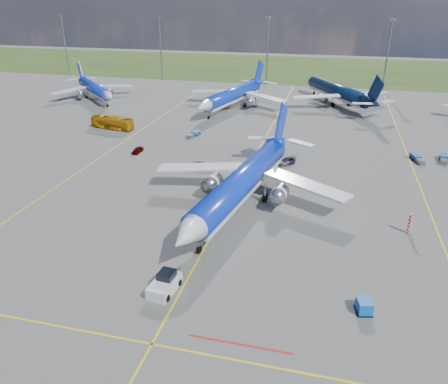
% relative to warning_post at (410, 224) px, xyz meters
% --- Properties ---
extents(ground, '(400.00, 400.00, 0.00)m').
position_rel_warning_post_xyz_m(ground, '(-26.00, -8.00, -1.50)').
color(ground, '#575754').
rests_on(ground, ground).
extents(grass_strip, '(400.00, 80.00, 0.01)m').
position_rel_warning_post_xyz_m(grass_strip, '(-26.00, 142.00, -1.50)').
color(grass_strip, '#2D4719').
rests_on(grass_strip, ground).
extents(taxiway_lines, '(60.25, 160.00, 0.02)m').
position_rel_warning_post_xyz_m(taxiway_lines, '(-25.83, 19.70, -1.49)').
color(taxiway_lines, yellow).
rests_on(taxiway_lines, ground).
extents(floodlight_masts, '(202.20, 0.50, 22.70)m').
position_rel_warning_post_xyz_m(floodlight_masts, '(-16.00, 102.00, 11.06)').
color(floodlight_masts, slate).
rests_on(floodlight_masts, ground).
extents(warning_post, '(0.50, 0.50, 3.00)m').
position_rel_warning_post_xyz_m(warning_post, '(0.00, 0.00, 0.00)').
color(warning_post, red).
rests_on(warning_post, ground).
extents(bg_jet_nw, '(44.97, 44.90, 9.45)m').
position_rel_warning_post_xyz_m(bg_jet_nw, '(-83.73, 65.21, -1.50)').
color(bg_jet_nw, '#0D2DC2').
rests_on(bg_jet_nw, ground).
extents(bg_jet_nnw, '(40.94, 48.21, 10.95)m').
position_rel_warning_post_xyz_m(bg_jet_nnw, '(-39.60, 64.19, -1.50)').
color(bg_jet_nnw, '#0D2DC2').
rests_on(bg_jet_nnw, ground).
extents(bg_jet_n, '(49.31, 52.87, 11.09)m').
position_rel_warning_post_xyz_m(bg_jet_n, '(-10.97, 76.58, -1.50)').
color(bg_jet_n, '#071B3D').
rests_on(bg_jet_n, ground).
extents(main_airliner, '(40.91, 49.64, 11.69)m').
position_rel_warning_post_xyz_m(main_airliner, '(-23.91, 2.89, -1.50)').
color(main_airliner, '#0D2DC2').
rests_on(main_airliner, ground).
extents(pushback_tug, '(2.77, 6.28, 2.09)m').
position_rel_warning_post_xyz_m(pushback_tug, '(-27.74, -19.99, -0.65)').
color(pushback_tug, silver).
rests_on(pushback_tug, ground).
extents(uld_container, '(1.77, 2.03, 1.40)m').
position_rel_warning_post_xyz_m(uld_container, '(-6.60, -18.34, -0.80)').
color(uld_container, blue).
rests_on(uld_container, ground).
extents(apron_bus, '(11.32, 4.48, 3.07)m').
position_rel_warning_post_xyz_m(apron_bus, '(-63.12, 36.51, 0.04)').
color(apron_bus, '#C0810B').
rests_on(apron_bus, ground).
extents(service_car_a, '(1.57, 3.51, 1.17)m').
position_rel_warning_post_xyz_m(service_car_a, '(-49.94, 21.73, -0.91)').
color(service_car_a, '#999999').
rests_on(service_car_a, ground).
extents(service_car_b, '(4.76, 2.60, 1.27)m').
position_rel_warning_post_xyz_m(service_car_b, '(-34.34, 16.18, -0.87)').
color(service_car_b, '#999999').
rests_on(service_car_b, ground).
extents(service_car_c, '(3.75, 4.40, 1.21)m').
position_rel_warning_post_xyz_m(service_car_c, '(-19.32, 22.70, -0.90)').
color(service_car_c, '#999999').
rests_on(service_car_c, ground).
extents(baggage_tug_w, '(2.45, 4.88, 1.06)m').
position_rel_warning_post_xyz_m(baggage_tug_w, '(5.30, 30.59, -1.00)').
color(baggage_tug_w, '#194197').
rests_on(baggage_tug_w, ground).
extents(baggage_tug_c, '(2.24, 4.63, 1.00)m').
position_rel_warning_post_xyz_m(baggage_tug_c, '(-42.15, 35.49, -1.03)').
color(baggage_tug_c, '#1A5BA0').
rests_on(baggage_tug_c, ground).
extents(baggage_tug_e, '(2.22, 5.06, 1.10)m').
position_rel_warning_post_xyz_m(baggage_tug_e, '(10.36, 31.73, -0.98)').
color(baggage_tug_e, '#174B8F').
rests_on(baggage_tug_e, ground).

